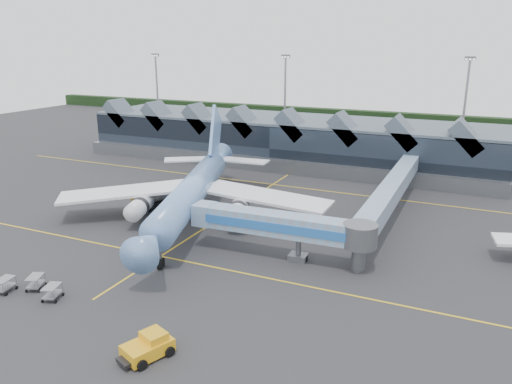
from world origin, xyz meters
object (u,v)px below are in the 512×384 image
at_px(pushback_tug, 148,347).
at_px(fuel_truck, 158,196).
at_px(jet_bridge, 291,228).
at_px(main_airliner, 194,189).

bearing_deg(pushback_tug, fuel_truck, 146.01).
height_order(jet_bridge, pushback_tug, jet_bridge).
bearing_deg(main_airliner, jet_bridge, -41.95).
distance_m(fuel_truck, pushback_tug, 41.00).
relative_size(main_airliner, jet_bridge, 2.01).
relative_size(fuel_truck, pushback_tug, 1.80).
bearing_deg(jet_bridge, pushback_tug, -101.88).
relative_size(jet_bridge, fuel_truck, 2.58).
xyz_separation_m(jet_bridge, pushback_tug, (-3.94, -23.40, -3.23)).
bearing_deg(fuel_truck, jet_bridge, -7.98).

